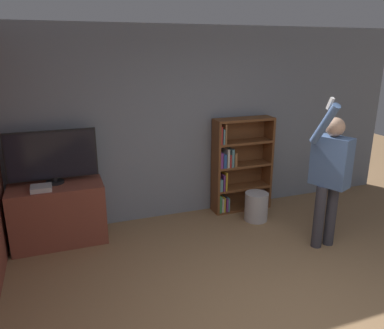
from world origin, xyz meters
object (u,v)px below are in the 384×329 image
(game_console, at_px, (41,188))
(person, at_px, (330,171))
(waste_bin, at_px, (256,206))
(television, at_px, (52,156))
(bookshelf, at_px, (237,166))

(game_console, height_order, person, person)
(person, bearing_deg, game_console, -132.09)
(person, relative_size, waste_bin, 4.57)
(game_console, bearing_deg, waste_bin, -3.46)
(television, height_order, waste_bin, television)
(game_console, distance_m, waste_bin, 2.90)
(person, xyz_separation_m, waste_bin, (-0.42, 0.95, -0.78))
(bookshelf, distance_m, waste_bin, 0.68)
(person, bearing_deg, waste_bin, -179.07)
(game_console, bearing_deg, television, 53.75)
(television, xyz_separation_m, person, (3.10, -1.33, -0.13))
(bookshelf, height_order, person, person)
(television, distance_m, game_console, 0.42)
(television, height_order, bookshelf, television)
(waste_bin, bearing_deg, television, 171.81)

